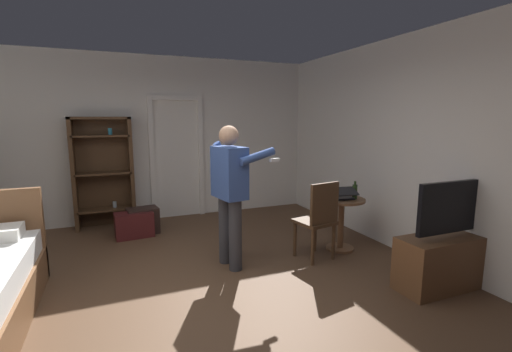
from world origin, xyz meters
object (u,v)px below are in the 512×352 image
(bookshelf, at_px, (103,168))
(side_table, at_px, (341,215))
(wooden_chair, at_px, (319,217))
(bottle_on_table, at_px, (355,191))
(suitcase_dark, at_px, (143,221))
(suitcase_small, at_px, (134,225))
(tv_flatscreen, at_px, (447,256))
(laptop, at_px, (342,195))
(person_blue_shirt, at_px, (230,186))

(bookshelf, relative_size, side_table, 2.53)
(side_table, relative_size, wooden_chair, 0.71)
(bookshelf, distance_m, wooden_chair, 3.52)
(bottle_on_table, bearing_deg, side_table, 150.26)
(wooden_chair, distance_m, suitcase_dark, 2.72)
(bookshelf, distance_m, suitcase_small, 1.13)
(tv_flatscreen, bearing_deg, side_table, 106.31)
(tv_flatscreen, height_order, suitcase_dark, tv_flatscreen)
(laptop, bearing_deg, bookshelf, 140.88)
(bookshelf, bearing_deg, side_table, -38.26)
(tv_flatscreen, height_order, laptop, tv_flatscreen)
(tv_flatscreen, distance_m, bottle_on_table, 1.33)
(tv_flatscreen, bearing_deg, suitcase_small, 135.40)
(suitcase_dark, bearing_deg, suitcase_small, -145.21)
(side_table, height_order, bottle_on_table, bottle_on_table)
(person_blue_shirt, bearing_deg, suitcase_small, 123.40)
(wooden_chair, bearing_deg, bookshelf, 134.50)
(laptop, relative_size, person_blue_shirt, 0.22)
(laptop, height_order, bottle_on_table, bottle_on_table)
(suitcase_dark, bearing_deg, laptop, -44.32)
(bookshelf, xyz_separation_m, wooden_chair, (2.45, -2.49, -0.41))
(tv_flatscreen, xyz_separation_m, suitcase_small, (-2.92, 2.88, -0.15))
(wooden_chair, bearing_deg, person_blue_shirt, 167.40)
(side_table, bearing_deg, suitcase_dark, 144.79)
(bookshelf, distance_m, person_blue_shirt, 2.65)
(side_table, relative_size, bottle_on_table, 2.95)
(tv_flatscreen, height_order, suitcase_small, tv_flatscreen)
(bookshelf, relative_size, suitcase_dark, 3.96)
(tv_flatscreen, relative_size, wooden_chair, 1.14)
(bottle_on_table, bearing_deg, suitcase_small, 148.32)
(wooden_chair, distance_m, person_blue_shirt, 1.17)
(laptop, distance_m, wooden_chair, 0.50)
(person_blue_shirt, bearing_deg, bookshelf, 121.63)
(suitcase_small, bearing_deg, wooden_chair, -45.20)
(bottle_on_table, bearing_deg, bookshelf, 142.10)
(side_table, bearing_deg, wooden_chair, -158.05)
(suitcase_dark, xyz_separation_m, suitcase_small, (-0.13, -0.12, -0.01))
(laptop, relative_size, bottle_on_table, 1.56)
(bookshelf, height_order, suitcase_dark, bookshelf)
(tv_flatscreen, height_order, person_blue_shirt, person_blue_shirt)
(wooden_chair, bearing_deg, suitcase_dark, 135.69)
(suitcase_dark, bearing_deg, bottle_on_table, -42.94)
(bookshelf, distance_m, bottle_on_table, 3.88)
(side_table, distance_m, laptop, 0.29)
(side_table, xyz_separation_m, bottle_on_table, (0.14, -0.08, 0.33))
(bookshelf, distance_m, suitcase_dark, 1.10)
(side_table, bearing_deg, bookshelf, 141.74)
(bookshelf, xyz_separation_m, suitcase_dark, (0.52, -0.61, -0.76))
(bottle_on_table, xyz_separation_m, suitcase_dark, (-2.54, 1.78, -0.60))
(laptop, distance_m, bottle_on_table, 0.19)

